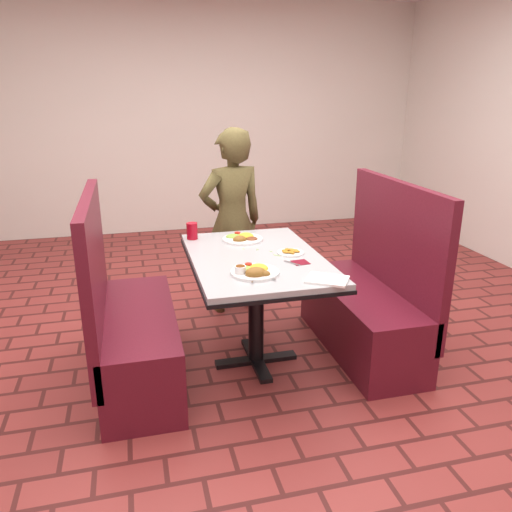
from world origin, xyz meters
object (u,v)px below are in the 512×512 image
booth_bench_right (368,305)px  diner_person (232,222)px  dining_table (256,270)px  far_dinner_plate (242,237)px  near_dinner_plate (254,269)px  plantain_plate (291,252)px  red_tumbler (192,231)px  booth_bench_left (130,331)px

booth_bench_right → diner_person: diner_person is taller
dining_table → far_dinner_plate: 0.38m
far_dinner_plate → booth_bench_right: bearing=-24.1°
dining_table → near_dinner_plate: (-0.09, -0.31, 0.13)m
booth_bench_right → plantain_plate: (-0.57, -0.01, 0.43)m
diner_person → red_tumbler: diner_person is taller
near_dinner_plate → plantain_plate: (0.31, 0.30, -0.02)m
booth_bench_left → plantain_plate: bearing=-0.5°
booth_bench_right → near_dinner_plate: bearing=-160.7°
diner_person → far_dinner_plate: bearing=73.6°
booth_bench_left → diner_person: size_ratio=0.81×
plantain_plate → red_tumbler: (-0.56, 0.48, 0.05)m
plantain_plate → booth_bench_right: bearing=0.8°
dining_table → red_tumbler: (-0.34, 0.48, 0.15)m
near_dinner_plate → plantain_plate: size_ratio=1.64×
booth_bench_left → red_tumbler: booth_bench_left is taller
booth_bench_right → far_dinner_plate: size_ratio=4.35×
far_dinner_plate → near_dinner_plate: bearing=-97.1°
dining_table → diner_person: diner_person is taller
booth_bench_left → far_dinner_plate: (0.79, 0.36, 0.45)m
booth_bench_left → plantain_plate: booth_bench_left is taller
plantain_plate → booth_bench_left: bearing=179.5°
booth_bench_right → plantain_plate: bearing=-179.2°
dining_table → booth_bench_left: size_ratio=1.01×
near_dinner_plate → far_dinner_plate: size_ratio=1.00×
booth_bench_left → booth_bench_right: same height
dining_table → booth_bench_left: (-0.80, 0.00, -0.32)m
far_dinner_plate → red_tumbler: (-0.33, 0.12, 0.03)m
plantain_plate → dining_table: bearing=177.9°
booth_bench_right → near_dinner_plate: (-0.89, -0.31, 0.45)m
booth_bench_right → red_tumbler: size_ratio=10.52×
booth_bench_left → diner_person: diner_person is taller
dining_table → far_dinner_plate: bearing=91.0°
booth_bench_left → far_dinner_plate: 0.98m
booth_bench_left → booth_bench_right: 1.60m
red_tumbler → far_dinner_plate: bearing=-19.4°
far_dinner_plate → red_tumbler: 0.35m
diner_person → near_dinner_plate: size_ratio=5.36×
near_dinner_plate → dining_table: bearing=73.9°
diner_person → near_dinner_plate: diner_person is taller
diner_person → booth_bench_left: bearing=35.0°
booth_bench_right → plantain_plate: size_ratio=7.14×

